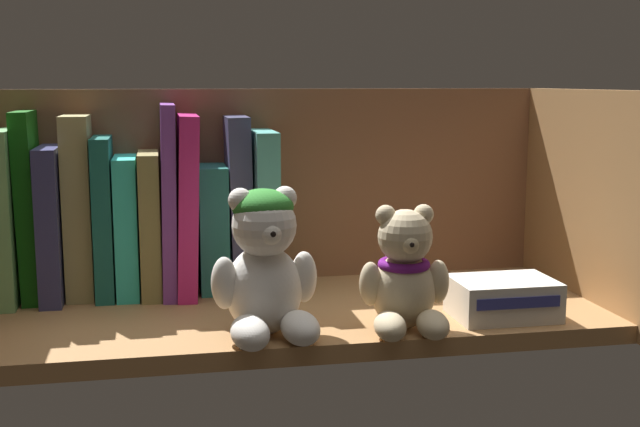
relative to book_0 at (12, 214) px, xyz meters
The scene contains 18 objects.
shelf_board 36.06cm from the book_0, 18.58° to the right, with size 69.82×28.43×2.00cm, color #9E7042.
shelf_back_panel 32.74cm from the book_0, ahead, with size 72.22×1.20×26.96cm, color brown.
shelf_side_panel_right 69.07cm from the book_0, ahead, with size 1.60×30.83×26.96cm, color #9E7042.
book_0 is the anchor object (origin of this frame).
book_1 2.42cm from the book_0, ahead, with size 2.10×10.79×22.50cm, color #135912.
book_2 4.84cm from the book_0, ahead, with size 2.54×14.01×18.37cm, color navy.
book_3 7.86cm from the book_0, ahead, with size 3.21×9.60×21.95cm, color tan.
book_4 10.75cm from the book_0, ahead, with size 2.19×11.90×19.40cm, color #196158.
book_5 13.50cm from the book_0, ahead, with size 2.67×11.82×16.99cm, color #32CFBC.
book_6 16.22cm from the book_0, ahead, with size 2.43×13.13×17.51cm, color olive.
book_7 18.47cm from the book_0, ahead, with size 1.67×14.00×23.27cm, color #793A96.
book_8 20.64cm from the book_0, ahead, with size 2.31×14.91×21.97cm, color #C42270.
book_9 23.89cm from the book_0, ahead, with size 3.54×9.43×15.65cm, color #1F665E.
book_10 27.11cm from the book_0, ahead, with size 2.69×9.38×21.67cm, color #414367.
book_11 30.06cm from the book_0, ahead, with size 2.78×14.18×19.94cm, color teal.
teddy_bear_larger 34.77cm from the book_0, 36.82° to the right, with size 11.36×11.69×15.39cm.
teddy_bear_smaller 47.76cm from the book_0, 27.09° to the right, with size 9.74×9.93×13.29cm.
small_product_box 58.30cm from the book_0, 19.43° to the right, with size 11.09×8.10×4.32cm.
Camera 1 is at (-15.07, -90.79, 28.07)cm, focal length 45.99 mm.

